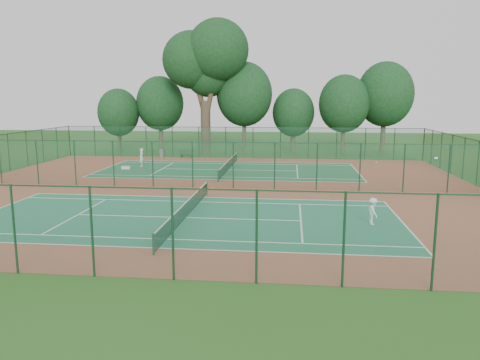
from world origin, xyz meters
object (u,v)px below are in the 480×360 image
object	(u,v)px
trash_bin	(162,153)
kit_bag	(126,168)
player_far	(141,158)
player_near	(373,211)
bench	(186,153)
big_tree	(206,59)

from	to	relation	value
trash_bin	kit_bag	distance (m)	9.00
player_far	kit_bag	xyz separation A→B (m)	(-0.94, -1.88, -0.75)
player_near	trash_bin	bearing A→B (deg)	22.20
trash_bin	bench	size ratio (longest dim) A/B	0.60
big_tree	player_near	bearing A→B (deg)	-64.91
player_near	trash_bin	xyz separation A→B (m)	(-18.97, 26.57, -0.24)
player_far	big_tree	xyz separation A→B (m)	(4.49, 11.49, 10.28)
player_far	trash_bin	distance (m)	7.07
player_near	bench	xyz separation A→B (m)	(-16.16, 26.79, -0.23)
player_far	kit_bag	distance (m)	2.23
player_near	bench	world-z (taller)	player_near
player_far	kit_bag	size ratio (longest dim) A/B	2.20
big_tree	trash_bin	bearing A→B (deg)	-135.05
trash_bin	big_tree	size ratio (longest dim) A/B	0.06
player_near	kit_bag	xyz separation A→B (m)	(-19.94, 17.63, -0.58)
bench	big_tree	distance (m)	11.59
kit_bag	player_far	bearing A→B (deg)	58.12
player_near	bench	size ratio (longest dim) A/B	0.88
player_far	bench	world-z (taller)	player_far
bench	big_tree	xyz separation A→B (m)	(1.64, 4.22, 10.67)
kit_bag	big_tree	distance (m)	18.16
player_far	bench	bearing A→B (deg)	161.16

